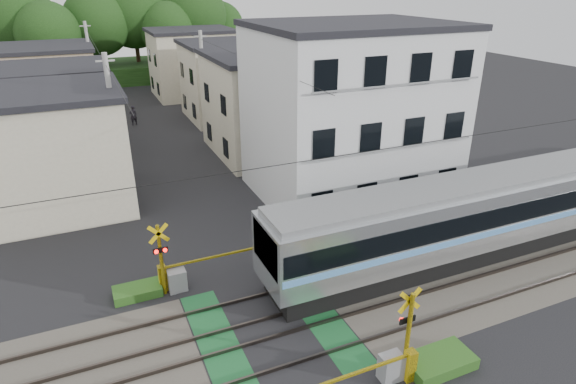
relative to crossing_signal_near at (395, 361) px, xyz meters
name	(u,v)px	position (x,y,z in m)	size (l,w,h in m)	color
ground	(271,329)	(-2.59, 3.65, -0.71)	(120.00, 120.00, 0.00)	black
track_bed	(271,328)	(-2.59, 3.65, -0.67)	(120.00, 120.00, 0.14)	#47423A
crossing_signal_near	(395,361)	(0.00, 0.00, 0.00)	(4.74, 0.65, 3.09)	yellow
crossing_signal_far	(174,275)	(-5.17, 7.31, 0.00)	(4.74, 0.65, 3.09)	yellow
apartment_block	(350,112)	(5.91, 13.15, 3.94)	(10.20, 8.36, 9.30)	silver
houses_row	(150,92)	(-2.33, 29.57, 2.53)	(22.07, 31.35, 6.80)	beige
tree_hill	(113,32)	(-2.66, 52.64, 4.92)	(40.00, 12.67, 11.92)	#1D3E14
catenary	(421,204)	(3.41, 3.69, 2.98)	(60.00, 5.04, 7.00)	#2D2D33
utility_poles	(136,89)	(-3.64, 26.66, 3.37)	(7.90, 42.00, 8.00)	#A5A5A0
pedestrian	(133,115)	(-3.53, 32.29, 0.12)	(0.61, 0.40, 1.66)	#29252F
weed_patches	(317,313)	(-0.83, 3.56, -0.53)	(10.25, 8.80, 0.40)	#2D5E1E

